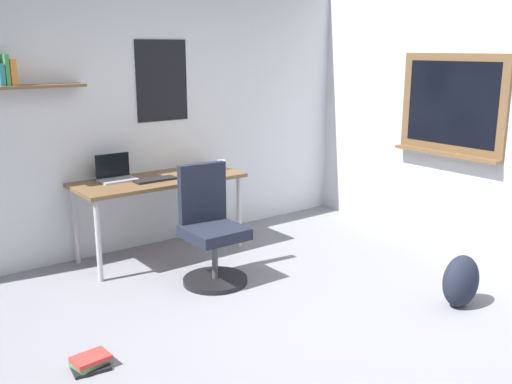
% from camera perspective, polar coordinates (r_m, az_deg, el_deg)
% --- Properties ---
extents(ground_plane, '(5.20, 5.20, 0.00)m').
position_cam_1_polar(ground_plane, '(3.83, 5.28, -14.84)').
color(ground_plane, gray).
rests_on(ground_plane, ground).
extents(wall_back, '(5.00, 0.30, 2.60)m').
position_cam_1_polar(wall_back, '(5.44, -12.19, 8.00)').
color(wall_back, silver).
rests_on(wall_back, ground).
extents(desk, '(1.50, 0.63, 0.72)m').
position_cam_1_polar(desk, '(5.22, -9.55, 0.61)').
color(desk, brown).
rests_on(desk, ground).
extents(office_chair, '(0.52, 0.52, 0.95)m').
position_cam_1_polar(office_chair, '(4.65, -4.49, -4.01)').
color(office_chair, black).
rests_on(office_chair, ground).
extents(laptop, '(0.31, 0.21, 0.23)m').
position_cam_1_polar(laptop, '(5.18, -13.69, 1.73)').
color(laptop, '#ADAFB5').
rests_on(laptop, desk).
extents(keyboard, '(0.37, 0.13, 0.02)m').
position_cam_1_polar(keyboard, '(5.10, -9.92, 1.20)').
color(keyboard, black).
rests_on(keyboard, desk).
extents(computer_mouse, '(0.10, 0.06, 0.03)m').
position_cam_1_polar(computer_mouse, '(5.22, -7.20, 1.70)').
color(computer_mouse, '#262628').
rests_on(computer_mouse, desk).
extents(coffee_mug, '(0.08, 0.08, 0.09)m').
position_cam_1_polar(coffee_mug, '(5.49, -3.43, 2.70)').
color(coffee_mug, silver).
rests_on(coffee_mug, desk).
extents(backpack, '(0.32, 0.22, 0.39)m').
position_cam_1_polar(backpack, '(4.51, 19.58, -8.29)').
color(backpack, '#1E2333').
rests_on(backpack, ground).
extents(book_stack_on_floor, '(0.25, 0.21, 0.08)m').
position_cam_1_polar(book_stack_on_floor, '(3.69, -15.99, -15.85)').
color(book_stack_on_floor, black).
rests_on(book_stack_on_floor, ground).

